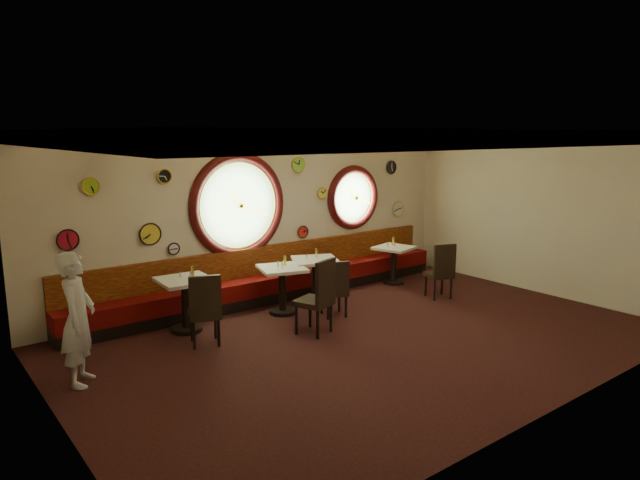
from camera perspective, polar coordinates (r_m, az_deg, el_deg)
The scene contains 50 objects.
floor at distance 9.04m, azimuth 5.08°, elevation -9.86°, with size 9.00×6.00×0.00m, color black.
ceiling at distance 8.47m, azimuth 5.44°, elevation 10.86°, with size 9.00×6.00×0.02m, color gold.
wall_back at distance 10.97m, azimuth -5.48°, elevation 2.43°, with size 9.00×0.02×3.20m, color beige.
wall_front at distance 6.79m, azimuth 22.79°, elevation -3.52°, with size 9.00×0.02×3.20m, color beige.
wall_left at distance 6.51m, azimuth -25.26°, elevation -4.30°, with size 0.02×6.00×3.20m, color beige.
wall_right at distance 12.10m, azimuth 21.08°, elevation 2.53°, with size 0.02×6.00×3.20m, color beige.
molding_back at distance 10.81m, azimuth -5.48°, elevation 10.34°, with size 9.00×0.10×0.18m, color #3D0B0B.
molding_front at distance 6.63m, azimuth 23.36°, elevation 9.32°, with size 9.00×0.10×0.18m, color #3D0B0B.
molding_left at distance 6.33m, azimuth -25.92°, elevation 9.10°, with size 0.10×6.00×0.18m, color #3D0B0B.
molding_right at distance 11.96m, azimuth 21.44°, elevation 9.69°, with size 0.10×6.00×0.18m, color #3D0B0B.
banquette_base at distance 11.05m, azimuth -4.56°, elevation -5.45°, with size 8.00×0.55×0.20m, color black.
banquette_seat at distance 10.99m, azimuth -4.58°, elevation -4.20°, with size 8.00×0.55×0.30m, color #5B0807.
banquette_back at distance 11.07m, azimuth -5.24°, elevation -1.96°, with size 8.00×0.10×0.55m, color #5F0C07.
porthole_left_glass at distance 10.63m, azimuth -8.23°, elevation 3.46°, with size 1.66×1.66×0.02m, color #81AB67.
porthole_left_frame at distance 10.61m, azimuth -8.19°, elevation 3.45°, with size 1.98×1.98×0.18m, color #3D0B0B.
porthole_left_ring at distance 10.59m, azimuth -8.11°, elevation 3.44°, with size 1.61×1.61×0.03m, color yellow.
porthole_right_glass at distance 12.24m, azimuth 3.27°, elevation 4.26°, with size 1.10×1.10×0.02m, color #81AB67.
porthole_right_frame at distance 12.23m, azimuth 3.31°, elevation 4.26°, with size 1.38×1.38×0.18m, color #3D0B0B.
porthole_right_ring at distance 12.21m, azimuth 3.41°, elevation 4.25°, with size 1.09×1.09×0.03m, color yellow.
wall_clock_0 at distance 11.47m, azimuth -1.75°, elevation 0.81°, with size 0.24×0.24×0.03m, color red.
wall_clock_1 at distance 13.18m, azimuth 7.80°, elevation 3.11°, with size 0.34×0.34×0.03m, color silver.
wall_clock_2 at distance 9.93m, azimuth -16.63°, elevation 0.57°, with size 0.36×0.36×0.03m, color yellow.
wall_clock_3 at distance 12.91m, azimuth 7.12°, elevation 7.21°, with size 0.28×0.28×0.03m, color black.
wall_clock_4 at distance 9.92m, azimuth -15.31°, elevation 6.17°, with size 0.24×0.24×0.03m, color black.
wall_clock_5 at distance 11.26m, azimuth -2.20°, elevation 7.54°, with size 0.30×0.30×0.03m, color #90DF45.
wall_clock_6 at distance 9.54m, azimuth -23.93°, elevation 0.00°, with size 0.32×0.32×0.03m, color red.
wall_clock_7 at distance 9.54m, azimuth -21.96°, elevation 5.00°, with size 0.26×0.26×0.03m, color #98CA28.
wall_clock_8 at distance 10.13m, azimuth -14.44°, elevation -0.85°, with size 0.20×0.20×0.03m, color white.
wall_clock_9 at distance 11.66m, azimuth 0.22°, elevation 4.70°, with size 0.22×0.22×0.03m, color #D5D147.
table_a at distance 9.44m, azimuth -13.30°, elevation -5.68°, with size 0.85×0.85×0.88m.
table_b at distance 10.11m, azimuth -3.79°, elevation -4.43°, with size 0.96×0.96×0.85m.
table_c at distance 10.62m, azimuth -0.45°, elevation -3.59°, with size 1.05×1.05×0.87m.
table_d at distance 12.19m, azimuth 7.40°, elevation -2.02°, with size 0.89×0.89×0.80m.
chair_a at distance 8.71m, azimuth -11.45°, elevation -6.42°, with size 0.60×0.60×0.69m.
chair_b at distance 9.01m, azimuth -0.04°, elevation -5.20°, with size 0.66×0.66×0.76m.
chair_c at distance 9.87m, azimuth 1.57°, elevation -4.53°, with size 0.53×0.53×0.62m.
chair_d at distance 11.19m, azimuth 12.07°, elevation -2.71°, with size 0.58×0.58×0.67m.
condiment_a_salt at distance 9.44m, azimuth -13.81°, elevation -3.40°, with size 0.03×0.03×0.09m, color silver.
condiment_b_salt at distance 10.02m, azimuth -4.22°, elevation -2.42°, with size 0.04×0.04×0.11m, color silver.
condiment_c_salt at distance 10.51m, azimuth -1.33°, elevation -1.68°, with size 0.03×0.03×0.09m, color silver.
condiment_d_salt at distance 12.06m, azimuth 6.82°, elevation -0.51°, with size 0.03×0.03×0.09m, color silver.
condiment_a_pepper at distance 9.30m, azimuth -12.80°, elevation -3.47°, with size 0.04×0.04×0.11m, color silver.
condiment_b_pepper at distance 9.98m, azimuth -3.82°, elevation -2.46°, with size 0.04×0.04×0.11m, color silver.
condiment_c_pepper at distance 10.49m, azimuth -0.34°, elevation -1.66°, with size 0.04×0.04×0.11m, color silver.
condiment_d_pepper at distance 12.16m, azimuth 7.50°, elevation -0.43°, with size 0.03×0.03×0.09m, color silver.
condiment_a_bottle at distance 9.41m, azimuth -12.64°, elevation -3.08°, with size 0.06×0.06×0.18m, color gold.
condiment_b_bottle at distance 10.13m, azimuth -3.56°, elevation -2.06°, with size 0.06×0.06×0.18m, color gold.
condiment_c_bottle at distance 10.67m, azimuth -0.39°, elevation -1.28°, with size 0.05×0.05×0.17m, color gold.
condiment_d_bottle at distance 12.29m, azimuth 7.33°, elevation -0.09°, with size 0.06×0.06×0.18m, color yellow.
waiter at distance 7.85m, azimuth -23.05°, elevation -7.27°, with size 0.63×0.41×1.72m, color silver.
Camera 1 is at (-5.78, -6.19, 3.17)m, focal length 32.00 mm.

